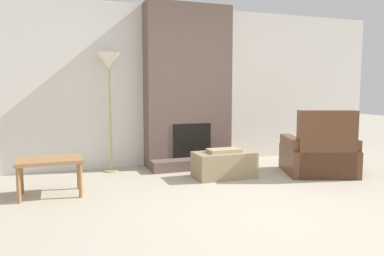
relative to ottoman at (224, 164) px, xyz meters
name	(u,v)px	position (x,y,z in m)	size (l,w,h in m)	color
ground_plane	(273,214)	(-0.19, -1.59, -0.19)	(24.00, 24.00, 0.00)	#B2A893
wall_back	(184,86)	(-0.19, 1.22, 1.11)	(7.54, 0.06, 2.60)	silver
fireplace	(188,90)	(-0.19, 0.98, 1.05)	(1.41, 0.68, 2.60)	brown
ottoman	(224,164)	(0.00, 0.00, 0.00)	(0.86, 0.46, 0.41)	#998460
armchair	(320,156)	(1.40, -0.32, 0.09)	(1.21, 1.17, 0.97)	brown
side_table	(50,164)	(-2.32, -0.12, 0.20)	(0.74, 0.48, 0.45)	#9E7042
floor_lamp_left	(109,66)	(-1.46, 0.95, 1.40)	(0.37, 0.37, 1.80)	tan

